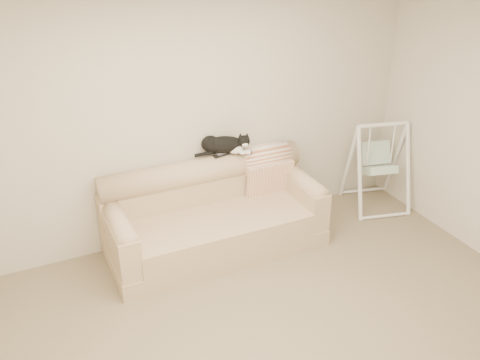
# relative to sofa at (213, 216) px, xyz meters

# --- Properties ---
(ground_plane) EXTENTS (5.00, 5.00, 0.00)m
(ground_plane) POSITION_rel_sofa_xyz_m (-0.07, -1.62, -0.35)
(ground_plane) COLOR #7B6951
(ground_plane) RESTS_ON ground
(room_shell) EXTENTS (5.04, 4.04, 2.60)m
(room_shell) POSITION_rel_sofa_xyz_m (-0.07, -1.62, 1.18)
(room_shell) COLOR beige
(room_shell) RESTS_ON ground
(sofa) EXTENTS (2.20, 0.93, 0.90)m
(sofa) POSITION_rel_sofa_xyz_m (0.00, 0.00, 0.00)
(sofa) COLOR tan
(sofa) RESTS_ON ground
(remote_a) EXTENTS (0.19, 0.09, 0.03)m
(remote_a) POSITION_rel_sofa_xyz_m (0.21, 0.24, 0.56)
(remote_a) COLOR black
(remote_a) RESTS_ON sofa
(remote_b) EXTENTS (0.17, 0.11, 0.02)m
(remote_b) POSITION_rel_sofa_xyz_m (0.45, 0.20, 0.56)
(remote_b) COLOR black
(remote_b) RESTS_ON sofa
(tuxedo_cat) EXTENTS (0.58, 0.37, 0.23)m
(tuxedo_cat) POSITION_rel_sofa_xyz_m (0.25, 0.26, 0.66)
(tuxedo_cat) COLOR black
(tuxedo_cat) RESTS_ON sofa
(throw_blanket) EXTENTS (0.54, 0.38, 0.58)m
(throw_blanket) POSITION_rel_sofa_xyz_m (0.71, 0.23, 0.37)
(throw_blanket) COLOR #BB643C
(throw_blanket) RESTS_ON sofa
(baby_swing) EXTENTS (0.78, 0.81, 1.05)m
(baby_swing) POSITION_rel_sofa_xyz_m (2.08, -0.01, 0.17)
(baby_swing) COLOR white
(baby_swing) RESTS_ON ground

